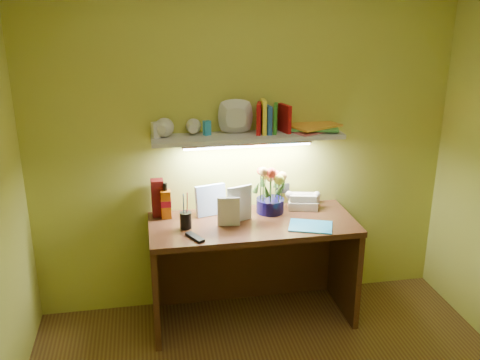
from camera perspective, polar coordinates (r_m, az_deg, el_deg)
name	(u,v)px	position (r m, az deg, el deg)	size (l,w,h in m)	color
desk	(252,271)	(3.80, 1.33, -9.66)	(1.40, 0.60, 0.75)	#3A240F
flower_bouquet	(270,189)	(3.74, 3.26, -0.96)	(0.22, 0.22, 0.35)	#0A0833
telephone	(303,200)	(3.88, 6.71, -2.09)	(0.21, 0.16, 0.12)	#F0DEC7
desk_clock	(314,199)	(3.98, 7.93, -1.97)	(0.08, 0.04, 0.08)	silver
whisky_bottle	(166,201)	(3.69, -7.91, -2.18)	(0.07, 0.07, 0.25)	#BE5508
whisky_box	(158,198)	(3.74, -8.77, -1.89)	(0.08, 0.08, 0.26)	#550D0C
pen_cup	(186,215)	(3.53, -5.83, -3.71)	(0.08, 0.08, 0.19)	black
art_card	(211,200)	(3.72, -3.14, -2.15)	(0.21, 0.04, 0.21)	white
tv_remote	(195,237)	(3.41, -4.84, -6.10)	(0.04, 0.16, 0.02)	black
blue_folder	(311,226)	(3.59, 7.54, -4.91)	(0.28, 0.21, 0.01)	#2793D1
desk_book_a	(217,212)	(3.54, -2.44, -3.43)	(0.15, 0.02, 0.20)	beige
desk_book_b	(228,206)	(3.56, -1.34, -2.82)	(0.18, 0.02, 0.25)	silver
wall_shelf	(249,131)	(3.62, 0.92, 5.26)	(1.33, 0.36, 0.26)	silver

